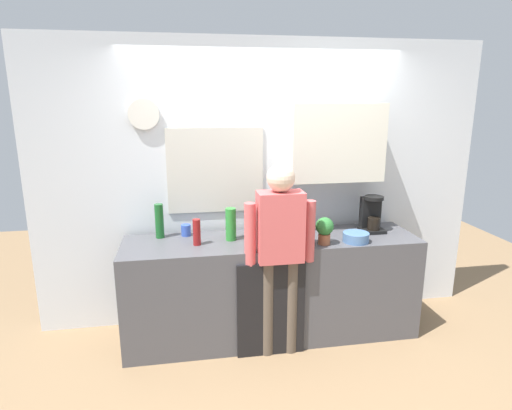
{
  "coord_description": "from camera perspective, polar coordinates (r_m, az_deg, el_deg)",
  "views": [
    {
      "loc": [
        -0.74,
        -3.15,
        2.09
      ],
      "look_at": [
        -0.15,
        0.25,
        1.22
      ],
      "focal_mm": 30.18,
      "sensor_mm": 36.0,
      "label": 1
    }
  ],
  "objects": [
    {
      "name": "mixing_bowl",
      "position": [
        3.74,
        13.1,
        -4.18
      ],
      "size": [
        0.22,
        0.22,
        0.08
      ],
      "primitive_type": "cylinder",
      "color": "#4C72A5",
      "rests_on": "kitchen_counter"
    },
    {
      "name": "ground_plane",
      "position": [
        3.85,
        2.99,
        -18.76
      ],
      "size": [
        8.0,
        8.0,
        0.0
      ],
      "primitive_type": "plane",
      "color": "#8C6D4C"
    },
    {
      "name": "bottle_amber_beer",
      "position": [
        3.73,
        1.26,
        -2.64
      ],
      "size": [
        0.06,
        0.06,
        0.23
      ],
      "primitive_type": "cylinder",
      "color": "brown",
      "rests_on": "kitchen_counter"
    },
    {
      "name": "dish_soap",
      "position": [
        3.64,
        2.7,
        -3.67
      ],
      "size": [
        0.06,
        0.06,
        0.18
      ],
      "color": "green",
      "rests_on": "kitchen_counter"
    },
    {
      "name": "back_wall_assembly",
      "position": [
        4.0,
        2.07,
        3.64
      ],
      "size": [
        4.15,
        0.42,
        2.6
      ],
      "color": "silver",
      "rests_on": "ground_plane"
    },
    {
      "name": "bottle_dark_sauce",
      "position": [
        3.88,
        -0.18,
        -2.33
      ],
      "size": [
        0.06,
        0.06,
        0.18
      ],
      "primitive_type": "cylinder",
      "color": "black",
      "rests_on": "kitchen_counter"
    },
    {
      "name": "cup_blue_mug",
      "position": [
        3.84,
        -9.27,
        -3.32
      ],
      "size": [
        0.08,
        0.08,
        0.1
      ],
      "primitive_type": "cylinder",
      "color": "#3351B2",
      "rests_on": "kitchen_counter"
    },
    {
      "name": "bottle_clear_soda",
      "position": [
        3.66,
        -3.36,
        -2.57
      ],
      "size": [
        0.09,
        0.09,
        0.28
      ],
      "primitive_type": "cylinder",
      "color": "#2D8C33",
      "rests_on": "kitchen_counter"
    },
    {
      "name": "bottle_red_vinegar",
      "position": [
        3.57,
        -7.86,
        -3.59
      ],
      "size": [
        0.06,
        0.06,
        0.22
      ],
      "primitive_type": "cylinder",
      "color": "maroon",
      "rests_on": "kitchen_counter"
    },
    {
      "name": "kitchen_counter",
      "position": [
        3.89,
        2.08,
        -10.82
      ],
      "size": [
        2.55,
        0.64,
        0.9
      ],
      "primitive_type": "cube",
      "color": "#4C4C51",
      "rests_on": "ground_plane"
    },
    {
      "name": "coffee_maker",
      "position": [
        4.04,
        15.06,
        -1.32
      ],
      "size": [
        0.2,
        0.2,
        0.33
      ],
      "color": "black",
      "rests_on": "kitchen_counter"
    },
    {
      "name": "bottle_green_wine",
      "position": [
        3.8,
        -12.69,
        -2.09
      ],
      "size": [
        0.07,
        0.07,
        0.3
      ],
      "primitive_type": "cylinder",
      "color": "#195923",
      "rests_on": "kitchen_counter"
    },
    {
      "name": "dishwasher_panel",
      "position": [
        3.6,
        2.02,
        -13.75
      ],
      "size": [
        0.56,
        0.02,
        0.81
      ],
      "primitive_type": "cube",
      "color": "black",
      "rests_on": "ground_plane"
    },
    {
      "name": "bottle_olive_oil",
      "position": [
        3.73,
        -0.94,
        -2.46
      ],
      "size": [
        0.06,
        0.06,
        0.25
      ],
      "primitive_type": "cylinder",
      "color": "olive",
      "rests_on": "kitchen_counter"
    },
    {
      "name": "storage_canister",
      "position": [
        3.6,
        6.27,
        -3.81
      ],
      "size": [
        0.14,
        0.14,
        0.17
      ],
      "primitive_type": "cylinder",
      "color": "silver",
      "rests_on": "kitchen_counter"
    },
    {
      "name": "person_at_sink",
      "position": [
        3.43,
        3.19,
        -5.32
      ],
      "size": [
        0.57,
        0.22,
        1.6
      ],
      "rotation": [
        0.0,
        0.0,
        0.09
      ],
      "color": "brown",
      "rests_on": "ground_plane"
    },
    {
      "name": "potted_plant",
      "position": [
        3.6,
        9.07,
        -3.15
      ],
      "size": [
        0.15,
        0.15,
        0.23
      ],
      "color": "#9E5638",
      "rests_on": "kitchen_counter"
    }
  ]
}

